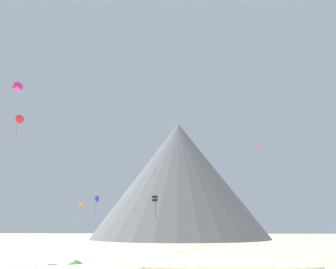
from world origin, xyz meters
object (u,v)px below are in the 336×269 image
Objects in this scene: rock_massif at (176,182)px; kite_magenta_high at (18,87)px; kite_red_mid at (20,120)px; kite_gold_mid at (155,165)px; bush_near_left at (167,260)px; bush_mid_center at (76,262)px; kite_orange_low at (81,206)px; kite_indigo_low at (97,199)px; kite_black_low at (155,199)px; bush_near_right at (36,269)px; kite_pink_mid at (258,147)px.

rock_massif is 91.59m from kite_magenta_high.
kite_gold_mid is at bearing -5.86° from kite_red_mid.
bush_mid_center is at bearing -166.52° from bush_near_left.
kite_indigo_low is at bearing 115.68° from kite_orange_low.
kite_black_low is at bearing 100.58° from bush_near_left.
kite_red_mid is at bearing -108.04° from rock_massif.
kite_red_mid is (-26.94, -82.72, 0.07)m from rock_massif.
bush_mid_center is at bearing -40.86° from kite_orange_low.
kite_orange_low is at bearing -101.62° from kite_black_low.
rock_massif is at bearing 82.55° from bush_near_right.
bush_near_left is at bearing -67.62° from kite_red_mid.
kite_gold_mid is 0.79× the size of kite_black_low.
kite_pink_mid is 0.95× the size of kite_magenta_high.
kite_magenta_high reaches higher than kite_pink_mid.
bush_near_left is 25.56m from kite_black_low.
kite_indigo_low is (-18.35, 15.92, 1.42)m from kite_black_low.
bush_near_right is 0.33× the size of kite_black_low.
rock_massif is 66.00m from kite_orange_low.
kite_pink_mid is at bearing 68.05° from kite_black_low.
kite_indigo_low is (6.10, 32.75, -12.14)m from kite_red_mid.
kite_magenta_high is 0.37× the size of kite_gold_mid.
kite_orange_low reaches higher than bush_mid_center.
kite_pink_mid reaches higher than bush_near_left.
kite_indigo_low is (0.67, 10.67, 2.61)m from kite_orange_low.
kite_orange_low reaches higher than bush_near_right.
rock_massif is 71.88× the size of kite_pink_mid.
kite_indigo_low is (4.12, 38.04, -16.41)m from kite_magenta_high.
kite_magenta_high is 0.38× the size of kite_orange_low.
kite_pink_mid is 0.36× the size of kite_orange_low.
bush_near_left is 1.49× the size of kite_magenta_high.
kite_red_mid reaches higher than bush_near_left.
kite_red_mid is at bearing -74.57° from kite_orange_low.
kite_red_mid is 35.45m from kite_indigo_low.
rock_massif is 25.90× the size of kite_orange_low.
kite_gold_mid is (21.19, 32.71, -7.97)m from kite_magenta_high.
bush_near_right is at bearing -112.73° from bush_mid_center.
kite_black_low is at bearing 139.28° from kite_pink_mid.
kite_pink_mid is at bearing 35.82° from bush_near_left.
bush_mid_center is (2.51, 5.99, 0.06)m from bush_near_right.
kite_red_mid is (-16.67, 8.98, 24.18)m from bush_mid_center.
kite_orange_low is (3.45, 27.37, -19.02)m from kite_magenta_high.
kite_magenta_high reaches higher than bush_near_right.
kite_pink_mid is 0.35× the size of kite_gold_mid.
kite_red_mid is 32.63m from kite_black_low.
kite_orange_low is 11.01m from kite_indigo_low.
kite_pink_mid is 31.07m from kite_gold_mid.
kite_magenta_high is (-14.68, 3.69, 28.45)m from bush_mid_center.
kite_black_low is 1.29× the size of kite_orange_low.
kite_gold_mid reaches higher than kite_black_low.
bush_near_left is 39.59m from kite_gold_mid.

